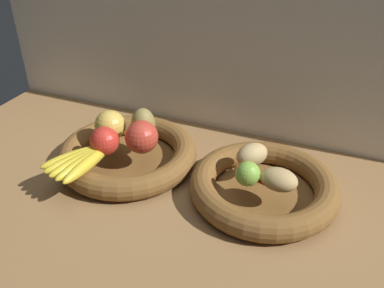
{
  "coord_description": "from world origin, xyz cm",
  "views": [
    {
      "loc": [
        30.24,
        -70.06,
        58.91
      ],
      "look_at": [
        -0.31,
        3.29,
        9.53
      ],
      "focal_mm": 39.3,
      "sensor_mm": 36.0,
      "label": 1
    }
  ],
  "objects": [
    {
      "name": "fruit_bowl_left",
      "position": [
        -17.32,
        3.29,
        2.59
      ],
      "size": [
        33.8,
        33.8,
        5.53
      ],
      "color": "brown",
      "rests_on": "ground_plane"
    },
    {
      "name": "lime_near",
      "position": [
        13.86,
        -0.97,
        8.17
      ],
      "size": [
        5.29,
        5.29,
        5.29
      ],
      "primitive_type": "sphere",
      "color": "#7AAD3D",
      "rests_on": "fruit_bowl_right"
    },
    {
      "name": "banana_bunch_front",
      "position": [
        -21.87,
        -8.32,
        6.95
      ],
      "size": [
        11.53,
        17.53,
        2.85
      ],
      "color": "gold",
      "rests_on": "fruit_bowl_left"
    },
    {
      "name": "pear_brown",
      "position": [
        -14.28,
        6.4,
        9.8
      ],
      "size": [
        6.48,
        6.61,
        8.54
      ],
      "primitive_type": "ellipsoid",
      "rotation": [
        0.0,
        0.0,
        0.11
      ],
      "color": "olive",
      "rests_on": "fruit_bowl_left"
    },
    {
      "name": "chili_pepper",
      "position": [
        15.86,
        -0.4,
        6.41
      ],
      "size": [
        11.19,
        6.45,
        1.77
      ],
      "primitive_type": "cone",
      "rotation": [
        0.0,
        1.57,
        -0.43
      ],
      "color": "red",
      "rests_on": "fruit_bowl_right"
    },
    {
      "name": "ground_plane",
      "position": [
        0.0,
        0.0,
        -1.5
      ],
      "size": [
        140.0,
        90.0,
        3.0
      ],
      "primitive_type": "cube",
      "color": "olive"
    },
    {
      "name": "potato_oblong",
      "position": [
        12.75,
        6.36,
        8.1
      ],
      "size": [
        8.7,
        9.19,
        5.13
      ],
      "primitive_type": "ellipsoid",
      "rotation": [
        0.0,
        0.0,
        4.07
      ],
      "color": "tan",
      "rests_on": "fruit_bowl_right"
    },
    {
      "name": "fruit_bowl_right",
      "position": [
        16.7,
        3.29,
        2.59
      ],
      "size": [
        32.56,
        32.56,
        5.53
      ],
      "color": "brown",
      "rests_on": "ground_plane"
    },
    {
      "name": "apple_red_right",
      "position": [
        -12.26,
        1.83,
        9.41
      ],
      "size": [
        7.76,
        7.76,
        7.76
      ],
      "primitive_type": "sphere",
      "color": "#B73828",
      "rests_on": "fruit_bowl_left"
    },
    {
      "name": "apple_red_front",
      "position": [
        -19.66,
        -2.2,
        8.87
      ],
      "size": [
        6.69,
        6.69,
        6.69
      ],
      "primitive_type": "sphere",
      "color": "red",
      "rests_on": "fruit_bowl_left"
    },
    {
      "name": "back_wall",
      "position": [
        0.0,
        30.0,
        27.5
      ],
      "size": [
        140.0,
        3.0,
        55.0
      ],
      "color": "silver",
      "rests_on": "ground_plane"
    },
    {
      "name": "apple_golden_left",
      "position": [
        -22.01,
        3.94,
        9.26
      ],
      "size": [
        7.46,
        7.46,
        7.46
      ],
      "primitive_type": "sphere",
      "color": "gold",
      "rests_on": "fruit_bowl_left"
    },
    {
      "name": "potato_small",
      "position": [
        20.22,
        -0.23,
        7.81
      ],
      "size": [
        8.21,
        6.39,
        4.57
      ],
      "primitive_type": "ellipsoid",
      "rotation": [
        0.0,
        0.0,
        6.19
      ],
      "color": "tan",
      "rests_on": "fruit_bowl_right"
    }
  ]
}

